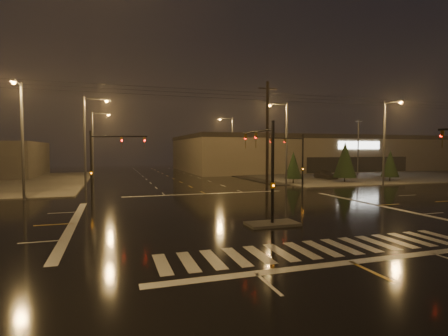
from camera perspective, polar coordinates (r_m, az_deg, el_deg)
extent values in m
plane|color=black|center=(24.19, 3.73, -7.36)|extent=(140.00, 140.00, 0.00)
cube|color=#45433E|center=(65.09, 18.77, -0.94)|extent=(36.00, 36.00, 0.12)
cube|color=#45433E|center=(20.58, 7.88, -9.01)|extent=(3.00, 1.60, 0.15)
cube|color=beige|center=(16.36, 15.68, -12.50)|extent=(15.00, 2.60, 0.01)
cube|color=beige|center=(14.81, 20.09, -14.23)|extent=(16.00, 0.50, 0.01)
cube|color=beige|center=(34.54, -3.00, -4.23)|extent=(16.00, 0.50, 0.01)
cube|color=black|center=(66.67, 23.25, -0.95)|extent=(50.00, 24.00, 0.08)
cube|color=#706750|center=(80.97, 14.90, 2.30)|extent=(60.00, 28.00, 7.00)
cube|color=black|center=(81.00, 14.93, 4.63)|extent=(60.20, 28.20, 0.80)
cube|color=white|center=(69.53, 21.22, 3.50)|extent=(9.00, 0.20, 1.40)
cube|color=black|center=(69.61, 21.14, 0.54)|extent=(22.00, 0.15, 2.80)
cylinder|color=black|center=(20.17, 7.94, -0.86)|extent=(0.18, 0.18, 6.00)
cylinder|color=black|center=(22.21, 5.45, 5.96)|extent=(0.12, 4.50, 0.12)
imported|color=#594707|center=(24.08, 3.54, 5.62)|extent=(0.16, 0.20, 1.00)
cube|color=#594707|center=(20.23, 7.93, -2.83)|extent=(0.25, 0.18, 0.35)
cylinder|color=black|center=(37.91, 12.72, 0.89)|extent=(0.18, 0.18, 6.00)
cylinder|color=black|center=(36.01, 10.23, 4.79)|extent=(4.74, 1.82, 0.12)
imported|color=#594707|center=(34.37, 7.71, 4.81)|extent=(0.24, 0.22, 1.00)
cube|color=#594707|center=(37.94, 12.71, -0.17)|extent=(0.25, 0.18, 0.35)
cylinder|color=black|center=(32.70, -20.87, 0.44)|extent=(0.18, 0.18, 6.00)
cylinder|color=black|center=(31.80, -16.79, 4.95)|extent=(4.74, 1.82, 0.12)
imported|color=#594707|center=(31.14, -12.85, 4.96)|extent=(0.24, 0.22, 1.00)
cube|color=#594707|center=(32.74, -20.84, -0.78)|extent=(0.25, 0.18, 0.35)
imported|color=#594707|center=(23.55, 32.04, 5.23)|extent=(0.22, 0.24, 1.00)
cylinder|color=#38383A|center=(40.22, -21.78, 3.72)|extent=(0.24, 0.24, 10.00)
cylinder|color=#38383A|center=(40.52, -20.19, 10.55)|extent=(2.40, 0.14, 0.14)
cube|color=#38383A|center=(40.49, -18.61, 10.51)|extent=(0.70, 0.30, 0.18)
sphere|color=orange|center=(40.47, -18.61, 10.33)|extent=(0.32, 0.32, 0.32)
cylinder|color=#38383A|center=(56.20, -20.66, 3.47)|extent=(0.24, 0.24, 10.00)
cylinder|color=#38383A|center=(56.41, -19.52, 8.38)|extent=(2.40, 0.14, 0.14)
cube|color=#38383A|center=(56.39, -18.39, 8.35)|extent=(0.70, 0.30, 0.18)
sphere|color=orange|center=(56.37, -18.39, 8.22)|extent=(0.32, 0.32, 0.32)
cylinder|color=#38383A|center=(43.18, 10.18, 3.82)|extent=(0.24, 0.24, 10.00)
cylinder|color=#38383A|center=(42.97, 8.80, 10.26)|extent=(2.40, 0.14, 0.14)
cube|color=#38383A|center=(42.49, 7.45, 10.28)|extent=(0.70, 0.30, 0.18)
sphere|color=orange|center=(42.47, 7.45, 10.11)|extent=(0.32, 0.32, 0.32)
cylinder|color=#38383A|center=(61.56, 1.39, 3.61)|extent=(0.24, 0.24, 10.00)
cylinder|color=#38383A|center=(61.41, 0.33, 8.09)|extent=(2.40, 0.14, 0.14)
cube|color=#38383A|center=(61.07, -0.66, 8.08)|extent=(0.70, 0.30, 0.18)
sphere|color=orange|center=(61.06, -0.66, 7.95)|extent=(0.32, 0.32, 0.32)
cylinder|color=#38383A|center=(34.40, -30.05, 3.69)|extent=(0.24, 0.24, 10.00)
cylinder|color=#38383A|center=(33.67, -30.70, 11.90)|extent=(0.14, 2.40, 0.14)
cube|color=#38383A|center=(32.60, -31.14, 12.11)|extent=(0.30, 0.70, 0.18)
sphere|color=orange|center=(32.58, -31.14, 11.89)|extent=(0.32, 0.32, 0.32)
cylinder|color=#38383A|center=(45.57, 24.67, 3.55)|extent=(0.24, 0.24, 10.00)
cylinder|color=#38383A|center=(45.02, 25.85, 9.66)|extent=(0.14, 2.40, 0.14)
cube|color=#38383A|center=(44.23, 26.85, 9.70)|extent=(0.30, 0.70, 0.18)
sphere|color=orange|center=(44.21, 26.84, 9.53)|extent=(0.32, 0.32, 0.32)
cylinder|color=black|center=(39.86, 7.08, 5.35)|extent=(0.32, 0.32, 12.00)
cube|color=black|center=(40.41, 7.13, 12.74)|extent=(2.20, 0.12, 0.12)
cylinder|color=black|center=(45.25, 11.24, -2.13)|extent=(0.18, 0.18, 0.70)
cone|color=black|center=(45.11, 11.26, 0.47)|extent=(2.18, 2.18, 3.40)
cylinder|color=black|center=(48.99, 19.09, -1.85)|extent=(0.18, 0.18, 0.70)
cone|color=black|center=(48.84, 19.15, 1.30)|extent=(2.99, 2.99, 4.67)
cylinder|color=black|center=(52.19, 25.44, -1.68)|extent=(0.18, 0.18, 0.70)
cone|color=black|center=(52.07, 25.49, 0.68)|extent=(2.31, 2.31, 3.60)
imported|color=black|center=(53.31, 16.27, -1.03)|extent=(1.95, 4.26, 1.42)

